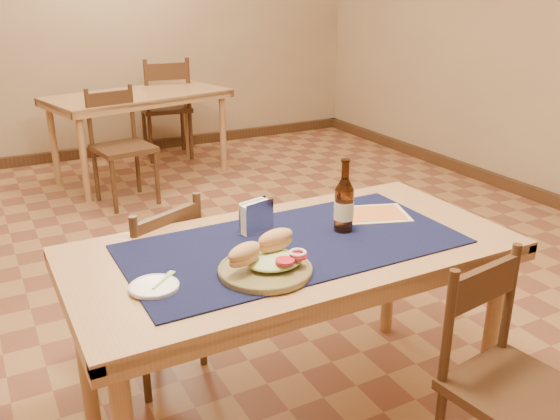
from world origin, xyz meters
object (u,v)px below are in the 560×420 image
chair_main_far (151,285)px  beer_bottle (344,205)px  napkin_holder (256,217)px  sandwich_plate (267,263)px  back_table (139,103)px  chair_main_near (508,381)px  main_table (293,265)px

chair_main_far → beer_bottle: bearing=-39.9°
napkin_holder → sandwich_plate: bearing=-110.4°
chair_main_far → napkin_holder: 0.62m
back_table → chair_main_near: (0.07, -4.03, -0.24)m
chair_main_near → beer_bottle: size_ratio=2.94×
chair_main_near → napkin_holder: napkin_holder is taller
sandwich_plate → chair_main_near: bearing=-37.6°
main_table → back_table: (0.37, 3.39, 0.00)m
main_table → napkin_holder: size_ratio=10.85×
back_table → chair_main_near: size_ratio=2.00×
beer_bottle → chair_main_far: bearing=140.1°
main_table → chair_main_far: 0.70m
back_table → napkin_holder: 3.27m
chair_main_far → beer_bottle: beer_bottle is taller
back_table → chair_main_far: size_ratio=1.97×
main_table → chair_main_near: bearing=-55.3°
back_table → napkin_holder: bearing=-97.8°
chair_main_far → sandwich_plate: (0.21, -0.69, 0.36)m
chair_main_far → chair_main_near: bearing=-54.5°
sandwich_plate → chair_main_far: bearing=106.7°
back_table → sandwich_plate: bearing=-98.9°
chair_main_far → sandwich_plate: size_ratio=2.71×
back_table → beer_bottle: bearing=-92.5°
back_table → chair_main_far: bearing=-105.0°
chair_main_far → chair_main_near: 1.44m
chair_main_far → sandwich_plate: bearing=-73.3°
main_table → back_table: bearing=83.7°
chair_main_far → chair_main_near: (0.83, -1.17, -0.01)m
back_table → beer_bottle: 3.39m
beer_bottle → napkin_holder: 0.33m
chair_main_far → napkin_holder: bearing=-49.0°
napkin_holder → back_table: bearing=82.2°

